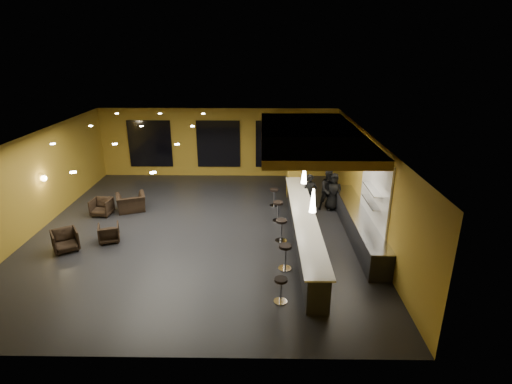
{
  "coord_description": "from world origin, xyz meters",
  "views": [
    {
      "loc": [
        2.2,
        -13.43,
        6.46
      ],
      "look_at": [
        2.0,
        0.5,
        1.3
      ],
      "focal_mm": 28.0,
      "sensor_mm": 36.0,
      "label": 1
    }
  ],
  "objects_px": {
    "column": "(294,158)",
    "bar_stool_4": "(274,195)",
    "bar_counter": "(303,229)",
    "staff_a": "(310,194)",
    "pendant_1": "(304,173)",
    "bar_stool_1": "(285,254)",
    "armchair_b": "(109,233)",
    "armchair_d": "(131,203)",
    "prep_counter": "(358,225)",
    "bar_stool_3": "(278,209)",
    "pendant_0": "(313,201)",
    "pendant_2": "(298,154)",
    "bar_stool_2": "(281,228)",
    "staff_b": "(329,190)",
    "armchair_c": "(102,207)",
    "staff_c": "(333,192)",
    "armchair_a": "(65,240)",
    "bar_stool_0": "(281,287)"
  },
  "relations": [
    {
      "from": "pendant_1",
      "to": "pendant_0",
      "type": "bearing_deg",
      "value": -90.0
    },
    {
      "from": "bar_counter",
      "to": "bar_stool_1",
      "type": "distance_m",
      "value": 1.91
    },
    {
      "from": "bar_counter",
      "to": "staff_a",
      "type": "bearing_deg",
      "value": 79.18
    },
    {
      "from": "staff_c",
      "to": "bar_stool_4",
      "type": "relative_size",
      "value": 2.07
    },
    {
      "from": "bar_stool_3",
      "to": "bar_stool_1",
      "type": "bearing_deg",
      "value": -88.58
    },
    {
      "from": "armchair_d",
      "to": "bar_counter",
      "type": "bearing_deg",
      "value": 137.4
    },
    {
      "from": "bar_stool_0",
      "to": "bar_stool_2",
      "type": "height_order",
      "value": "bar_stool_2"
    },
    {
      "from": "armchair_a",
      "to": "armchair_c",
      "type": "height_order",
      "value": "armchair_a"
    },
    {
      "from": "pendant_0",
      "to": "staff_c",
      "type": "height_order",
      "value": "pendant_0"
    },
    {
      "from": "pendant_0",
      "to": "staff_c",
      "type": "relative_size",
      "value": 0.44
    },
    {
      "from": "column",
      "to": "bar_stool_0",
      "type": "bearing_deg",
      "value": -96.56
    },
    {
      "from": "armchair_c",
      "to": "column",
      "type": "bearing_deg",
      "value": 21.58
    },
    {
      "from": "pendant_2",
      "to": "armchair_b",
      "type": "xyz_separation_m",
      "value": [
        -6.74,
        -3.01,
        -2.03
      ]
    },
    {
      "from": "pendant_0",
      "to": "bar_stool_1",
      "type": "bearing_deg",
      "value": 162.06
    },
    {
      "from": "column",
      "to": "bar_stool_4",
      "type": "bearing_deg",
      "value": -125.36
    },
    {
      "from": "armchair_a",
      "to": "staff_b",
      "type": "bearing_deg",
      "value": -12.51
    },
    {
      "from": "staff_a",
      "to": "prep_counter",
      "type": "bearing_deg",
      "value": -52.43
    },
    {
      "from": "armchair_b",
      "to": "prep_counter",
      "type": "bearing_deg",
      "value": 164.57
    },
    {
      "from": "staff_a",
      "to": "staff_c",
      "type": "relative_size",
      "value": 1.03
    },
    {
      "from": "prep_counter",
      "to": "pendant_2",
      "type": "relative_size",
      "value": 8.57
    },
    {
      "from": "bar_counter",
      "to": "pendant_1",
      "type": "bearing_deg",
      "value": 90.0
    },
    {
      "from": "bar_stool_2",
      "to": "bar_stool_3",
      "type": "distance_m",
      "value": 1.69
    },
    {
      "from": "bar_stool_2",
      "to": "bar_stool_3",
      "type": "xyz_separation_m",
      "value": [
        -0.05,
        1.68,
        -0.0
      ]
    },
    {
      "from": "armchair_b",
      "to": "bar_stool_4",
      "type": "height_order",
      "value": "bar_stool_4"
    },
    {
      "from": "staff_b",
      "to": "armchair_d",
      "type": "xyz_separation_m",
      "value": [
        -8.14,
        -0.25,
        -0.5
      ]
    },
    {
      "from": "bar_stool_1",
      "to": "bar_stool_2",
      "type": "xyz_separation_m",
      "value": [
        -0.04,
        1.84,
        -0.0
      ]
    },
    {
      "from": "armchair_b",
      "to": "pendant_0",
      "type": "bearing_deg",
      "value": 144.79
    },
    {
      "from": "bar_counter",
      "to": "armchair_c",
      "type": "distance_m",
      "value": 8.17
    },
    {
      "from": "column",
      "to": "bar_stool_4",
      "type": "height_order",
      "value": "column"
    },
    {
      "from": "staff_b",
      "to": "armchair_c",
      "type": "distance_m",
      "value": 9.22
    },
    {
      "from": "armchair_c",
      "to": "pendant_2",
      "type": "bearing_deg",
      "value": 10.37
    },
    {
      "from": "bar_stool_0",
      "to": "prep_counter",
      "type": "bearing_deg",
      "value": 53.44
    },
    {
      "from": "armchair_c",
      "to": "armchair_b",
      "type": "bearing_deg",
      "value": -59.0
    },
    {
      "from": "pendant_0",
      "to": "pendant_2",
      "type": "bearing_deg",
      "value": 90.0
    },
    {
      "from": "bar_counter",
      "to": "column",
      "type": "bearing_deg",
      "value": 90.0
    },
    {
      "from": "armchair_b",
      "to": "armchair_d",
      "type": "xyz_separation_m",
      "value": [
        -0.07,
        2.72,
        0.04
      ]
    },
    {
      "from": "staff_b",
      "to": "bar_stool_2",
      "type": "distance_m",
      "value": 3.57
    },
    {
      "from": "staff_a",
      "to": "bar_stool_3",
      "type": "distance_m",
      "value": 1.59
    },
    {
      "from": "pendant_1",
      "to": "bar_stool_3",
      "type": "xyz_separation_m",
      "value": [
        -0.81,
        1.26,
        -1.83
      ]
    },
    {
      "from": "pendant_0",
      "to": "armchair_b",
      "type": "relative_size",
      "value": 1.01
    },
    {
      "from": "pendant_0",
      "to": "bar_stool_3",
      "type": "bearing_deg",
      "value": 102.12
    },
    {
      "from": "pendant_0",
      "to": "staff_c",
      "type": "distance_m",
      "value": 5.42
    },
    {
      "from": "pendant_1",
      "to": "staff_b",
      "type": "distance_m",
      "value": 3.17
    },
    {
      "from": "staff_a",
      "to": "bar_stool_4",
      "type": "bearing_deg",
      "value": 155.5
    },
    {
      "from": "column",
      "to": "armchair_c",
      "type": "relative_size",
      "value": 4.62
    },
    {
      "from": "bar_counter",
      "to": "staff_b",
      "type": "xyz_separation_m",
      "value": [
        1.33,
        2.96,
        0.36
      ]
    },
    {
      "from": "prep_counter",
      "to": "bar_stool_3",
      "type": "bearing_deg",
      "value": 155.8
    },
    {
      "from": "pendant_1",
      "to": "bar_stool_1",
      "type": "relative_size",
      "value": 0.86
    },
    {
      "from": "bar_stool_0",
      "to": "bar_counter",
      "type": "bearing_deg",
      "value": 74.96
    },
    {
      "from": "bar_stool_3",
      "to": "prep_counter",
      "type": "bearing_deg",
      "value": -24.2
    }
  ]
}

